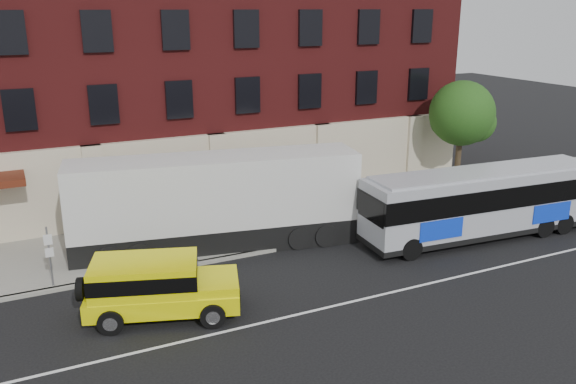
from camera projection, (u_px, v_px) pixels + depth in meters
name	position (u px, v px, depth m)	size (l,w,h in m)	color
ground	(332.00, 314.00, 20.66)	(120.00, 120.00, 0.00)	black
sidewalk	(239.00, 229.00, 28.40)	(60.00, 6.00, 0.15)	gray
kerb	(263.00, 251.00, 25.81)	(60.00, 0.25, 0.15)	gray
lane_line	(325.00, 308.00, 21.09)	(60.00, 0.12, 0.01)	silver
building	(184.00, 56.00, 33.01)	(30.00, 12.10, 15.00)	#5C1616
sign_pole	(50.00, 254.00, 22.04)	(0.30, 0.20, 2.50)	gray
street_tree	(462.00, 116.00, 33.10)	(3.60, 3.60, 6.20)	#34281A
city_bus	(484.00, 200.00, 27.16)	(11.80, 3.29, 3.19)	#A1A4AC
yellow_suv	(155.00, 284.00, 20.23)	(5.54, 3.57, 2.06)	#F1EF05
shipping_container	(216.00, 203.00, 25.89)	(12.59, 4.61, 4.11)	black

